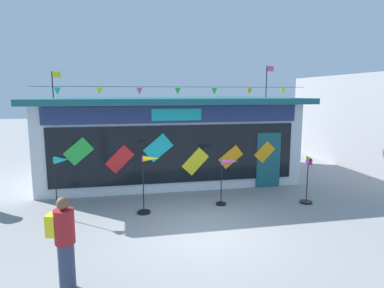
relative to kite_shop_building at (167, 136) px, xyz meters
name	(u,v)px	position (x,y,z in m)	size (l,w,h in m)	color
ground_plane	(202,231)	(0.11, -6.06, -1.63)	(80.00, 80.00, 0.00)	gray
kite_shop_building	(167,136)	(0.00, 0.00, 0.00)	(9.72, 6.18, 4.58)	silver
wind_spinner_far_left	(60,180)	(-3.50, -4.35, -0.58)	(0.58, 0.37, 1.72)	black
wind_spinner_left	(148,180)	(-1.12, -4.53, -0.65)	(0.66, 0.38, 1.67)	black
wind_spinner_center_left	(227,171)	(1.31, -4.26, -0.57)	(0.67, 0.31, 1.45)	black
wind_spinner_center_right	(308,181)	(3.80, -4.65, -0.91)	(0.37, 0.37, 1.51)	black
person_near_camera	(64,241)	(-2.78, -7.98, -0.74)	(0.47, 0.36, 1.68)	#333D56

